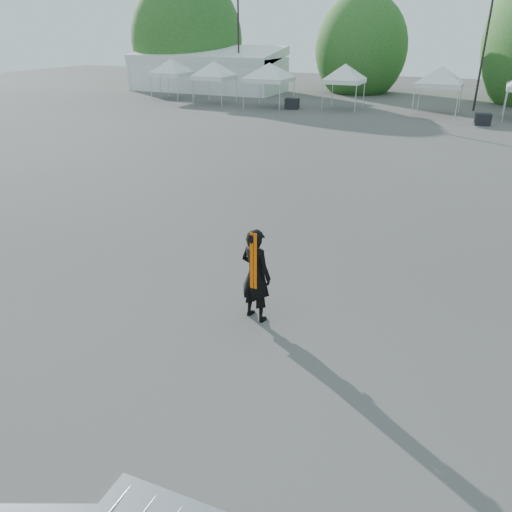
% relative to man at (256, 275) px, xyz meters
% --- Properties ---
extents(ground, '(120.00, 120.00, 0.00)m').
position_rel_man_xyz_m(ground, '(-0.32, 2.19, -1.04)').
color(ground, '#474442').
rests_on(ground, ground).
extents(marquee, '(15.00, 6.25, 4.23)m').
position_rel_man_xyz_m(marquee, '(-22.32, 37.19, 0.93)').
color(marquee, white).
rests_on(marquee, ground).
extents(light_pole_west, '(0.60, 0.25, 10.30)m').
position_rel_man_xyz_m(light_pole_west, '(-18.32, 36.19, 4.73)').
color(light_pole_west, black).
rests_on(light_pole_west, ground).
extents(light_pole_east, '(0.60, 0.25, 9.80)m').
position_rel_man_xyz_m(light_pole_east, '(2.68, 34.19, 4.48)').
color(light_pole_east, black).
rests_on(light_pole_east, ground).
extents(tree_far_w, '(4.80, 4.80, 7.30)m').
position_rel_man_xyz_m(tree_far_w, '(-26.32, 40.19, 3.50)').
color(tree_far_w, '#382314').
rests_on(tree_far_w, ground).
extents(tree_mid_w, '(4.16, 4.16, 6.33)m').
position_rel_man_xyz_m(tree_mid_w, '(-8.32, 42.19, 2.89)').
color(tree_mid_w, '#382314').
rests_on(tree_mid_w, ground).
extents(tent_a, '(4.12, 4.12, 3.88)m').
position_rel_man_xyz_m(tent_a, '(-22.10, 30.59, 2.02)').
color(tent_a, silver).
rests_on(tent_a, ground).
extents(tent_b, '(4.02, 4.02, 3.88)m').
position_rel_man_xyz_m(tent_b, '(-17.12, 29.27, 2.02)').
color(tent_b, silver).
rests_on(tent_b, ground).
extents(tent_c, '(4.57, 4.57, 3.88)m').
position_rel_man_xyz_m(tent_c, '(-12.27, 29.31, 2.02)').
color(tent_c, silver).
rests_on(tent_c, ground).
extents(tent_d, '(3.89, 3.89, 3.88)m').
position_rel_man_xyz_m(tent_d, '(-6.60, 30.61, 2.02)').
color(tent_d, silver).
rests_on(tent_d, ground).
extents(tent_e, '(4.43, 4.43, 3.88)m').
position_rel_man_xyz_m(tent_e, '(0.25, 30.95, 2.02)').
color(tent_e, silver).
rests_on(tent_e, ground).
extents(man, '(0.86, 0.69, 2.07)m').
position_rel_man_xyz_m(man, '(0.00, 0.00, 0.00)').
color(man, black).
rests_on(man, ground).
extents(crate_west, '(1.13, 0.94, 0.80)m').
position_rel_man_xyz_m(crate_west, '(-10.26, 29.21, -0.64)').
color(crate_west, black).
rests_on(crate_west, ground).
extents(crate_mid, '(1.06, 0.88, 0.74)m').
position_rel_man_xyz_m(crate_mid, '(3.54, 27.65, -0.67)').
color(crate_mid, black).
rests_on(crate_mid, ground).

